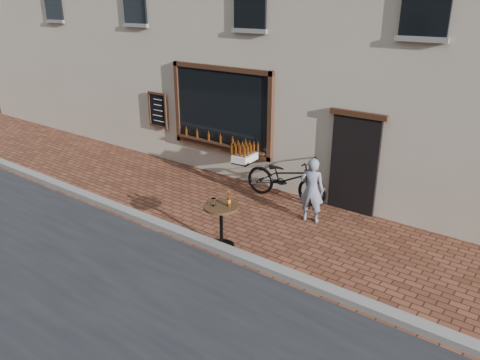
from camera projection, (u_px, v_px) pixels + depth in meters
The scene contains 5 objects.
ground at pixel (187, 244), 9.30m from camera, with size 90.00×90.00×0.00m, color #4D2618.
kerb at pixel (193, 238), 9.43m from camera, with size 90.00×0.25×0.12m, color slate.
cargo_bicycle at pixel (284, 177), 11.19m from camera, with size 2.53×0.90×1.19m.
bistro_table at pixel (221, 218), 8.98m from camera, with size 0.69×0.69×1.18m.
pedestrian at pixel (312, 190), 10.04m from camera, with size 0.53×0.35×1.45m, color slate.
Camera 1 is at (5.81, -5.89, 4.57)m, focal length 35.00 mm.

